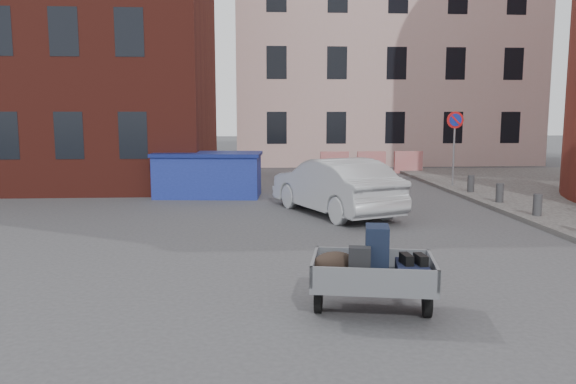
{
  "coord_description": "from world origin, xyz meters",
  "views": [
    {
      "loc": [
        -1.17,
        -10.2,
        2.66
      ],
      "look_at": [
        -0.48,
        1.05,
        1.1
      ],
      "focal_mm": 35.0,
      "sensor_mm": 36.0,
      "label": 1
    }
  ],
  "objects": [
    {
      "name": "dumpster",
      "position": [
        -2.65,
        8.09,
        0.73
      ],
      "size": [
        3.58,
        2.06,
        1.44
      ],
      "rotation": [
        0.0,
        0.0,
        -0.09
      ],
      "color": "navy",
      "rests_on": "ground"
    },
    {
      "name": "building_pink",
      "position": [
        6.0,
        22.0,
        7.0
      ],
      "size": [
        16.0,
        8.0,
        14.0
      ],
      "primitive_type": "cube",
      "color": "beige",
      "rests_on": "ground"
    },
    {
      "name": "silver_car",
      "position": [
        0.99,
        4.65,
        0.76
      ],
      "size": [
        3.24,
        4.85,
        1.51
      ],
      "primitive_type": "imported",
      "rotation": [
        0.0,
        0.0,
        3.54
      ],
      "color": "#AFB2B6",
      "rests_on": "ground"
    },
    {
      "name": "barriers",
      "position": [
        4.2,
        15.0,
        0.5
      ],
      "size": [
        4.7,
        0.18,
        1.0
      ],
      "color": "red",
      "rests_on": "ground"
    },
    {
      "name": "no_parking_sign",
      "position": [
        6.0,
        9.48,
        2.01
      ],
      "size": [
        0.6,
        0.09,
        2.65
      ],
      "color": "gray",
      "rests_on": "sidewalk"
    },
    {
      "name": "bollards",
      "position": [
        6.0,
        3.4,
        0.4
      ],
      "size": [
        0.22,
        9.02,
        0.55
      ],
      "color": "#3A3A3D",
      "rests_on": "sidewalk"
    },
    {
      "name": "building_brick",
      "position": [
        -9.0,
        13.0,
        7.0
      ],
      "size": [
        12.0,
        10.0,
        14.0
      ],
      "primitive_type": "cube",
      "color": "#591E16",
      "rests_on": "ground"
    },
    {
      "name": "trailer",
      "position": [
        0.39,
        -3.05,
        0.61
      ],
      "size": [
        1.77,
        1.92,
        1.2
      ],
      "rotation": [
        0.0,
        0.0,
        -0.18
      ],
      "color": "black",
      "rests_on": "ground"
    },
    {
      "name": "ground",
      "position": [
        0.0,
        0.0,
        0.0
      ],
      "size": [
        120.0,
        120.0,
        0.0
      ],
      "primitive_type": "plane",
      "color": "#38383A",
      "rests_on": "ground"
    }
  ]
}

